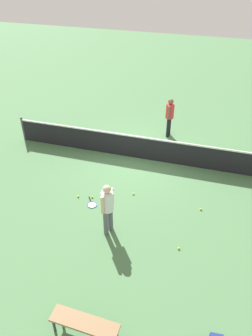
{
  "coord_description": "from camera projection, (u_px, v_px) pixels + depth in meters",
  "views": [
    {
      "loc": [
        2.52,
        -10.43,
        7.13
      ],
      "look_at": [
        0.05,
        -2.01,
        0.9
      ],
      "focal_mm": 35.2,
      "sensor_mm": 36.0,
      "label": 1
    }
  ],
  "objects": [
    {
      "name": "player_near_side",
      "position": [
        108.0,
        205.0,
        9.11
      ],
      "size": [
        0.43,
        0.52,
        1.7
      ],
      "color": "#595960",
      "rests_on": "ground_plane"
    },
    {
      "name": "courtside_bench",
      "position": [
        85.0,
        324.0,
        6.96
      ],
      "size": [
        1.51,
        0.45,
        0.48
      ],
      "color": "olive",
      "rests_on": "ground_plane"
    },
    {
      "name": "player_far_side",
      "position": [
        170.0,
        114.0,
        13.73
      ],
      "size": [
        0.35,
        0.52,
        1.7
      ],
      "color": "black",
      "rests_on": "ground_plane"
    },
    {
      "name": "tennis_racket_near_player",
      "position": [
        92.0,
        204.0,
        10.64
      ],
      "size": [
        0.48,
        0.57,
        0.03
      ],
      "color": "blue",
      "rests_on": "ground_plane"
    },
    {
      "name": "tennis_ball_baseline",
      "position": [
        78.0,
        196.0,
        10.93
      ],
      "size": [
        0.07,
        0.07,
        0.07
      ],
      "primitive_type": "sphere",
      "color": "#C6E033",
      "rests_on": "ground_plane"
    },
    {
      "name": "tennis_racket_far_player",
      "position": [
        167.0,
        146.0,
        13.59
      ],
      "size": [
        0.41,
        0.6,
        0.03
      ],
      "color": "red",
      "rests_on": "ground_plane"
    },
    {
      "name": "ground_plane",
      "position": [
        139.0,
        158.0,
        12.87
      ],
      "size": [
        40.0,
        40.0,
        0.0
      ],
      "primitive_type": "plane",
      "color": "#4C7A4C"
    },
    {
      "name": "tennis_ball_near_player",
      "position": [
        201.0,
        209.0,
        10.42
      ],
      "size": [
        0.07,
        0.07,
        0.07
      ],
      "primitive_type": "sphere",
      "color": "#C6E033",
      "rests_on": "ground_plane"
    },
    {
      "name": "tennis_ball_stray_left",
      "position": [
        92.0,
        197.0,
        10.91
      ],
      "size": [
        0.07,
        0.07,
        0.07
      ],
      "primitive_type": "sphere",
      "color": "#C6E033",
      "rests_on": "ground_plane"
    },
    {
      "name": "tennis_ball_by_net",
      "position": [
        133.0,
        194.0,
        11.04
      ],
      "size": [
        0.07,
        0.07,
        0.07
      ],
      "primitive_type": "sphere",
      "color": "#C6E033",
      "rests_on": "ground_plane"
    },
    {
      "name": "tennis_ball_midcourt",
      "position": [
        179.0,
        248.0,
        9.12
      ],
      "size": [
        0.07,
        0.07,
        0.07
      ],
      "primitive_type": "sphere",
      "color": "#C6E033",
      "rests_on": "ground_plane"
    },
    {
      "name": "court_net",
      "position": [
        139.0,
        147.0,
        12.58
      ],
      "size": [
        10.09,
        0.09,
        1.07
      ],
      "color": "#4C4C51",
      "rests_on": "ground_plane"
    }
  ]
}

